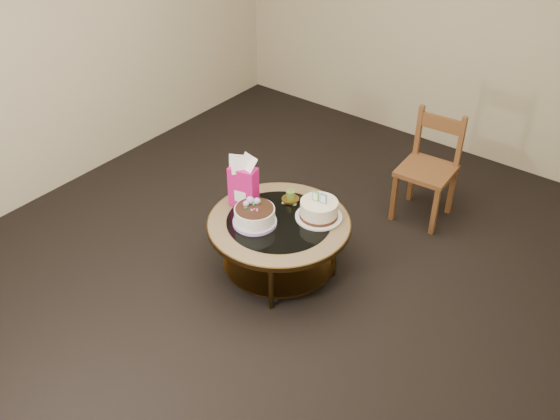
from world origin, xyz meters
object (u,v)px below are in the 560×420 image
Objects in this scene: coffee_table at (279,229)px; gift_bag at (243,182)px; decorated_cake at (255,216)px; cream_cake at (319,210)px; dining_chair at (429,167)px.

coffee_table is 2.56× the size of gift_bag.
cream_cake is (0.31, 0.33, 0.01)m from decorated_cake.
dining_chair is at bearing 69.69° from cream_cake.
gift_bag is at bearing -164.31° from cream_cake.
coffee_table is at bearing -114.70° from dining_chair.
gift_bag reaches higher than cream_cake.
coffee_table is 3.08× the size of cream_cake.
decorated_cake is 0.93× the size of cream_cake.
gift_bag is (-0.32, 0.00, 0.28)m from coffee_table.
decorated_cake is (-0.11, -0.13, 0.14)m from coffee_table.
coffee_table is at bearing -12.26° from gift_bag.
decorated_cake is 0.35× the size of dining_chair.
decorated_cake is 0.45m from cream_cake.
gift_bag is 1.56m from dining_chair.
dining_chair is (0.50, 1.31, 0.07)m from coffee_table.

